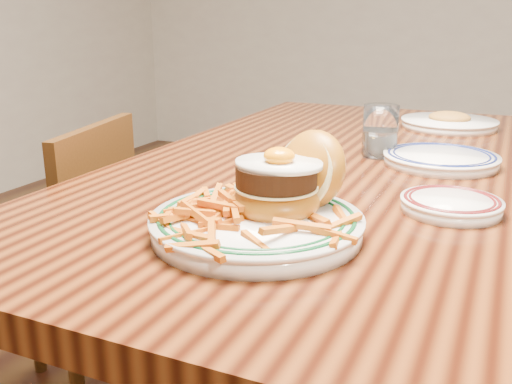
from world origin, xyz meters
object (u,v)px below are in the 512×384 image
at_px(chair_left, 66,270).
at_px(side_plate, 451,203).
at_px(main_plate, 266,206).
at_px(table, 333,198).

bearing_deg(chair_left, side_plate, -17.44).
bearing_deg(main_plate, chair_left, -178.95).
relative_size(chair_left, main_plate, 2.48).
bearing_deg(side_plate, chair_left, 178.30).
relative_size(table, chair_left, 1.97).
bearing_deg(side_plate, main_plate, -134.98).
distance_m(chair_left, main_plate, 0.82).
height_order(table, chair_left, chair_left).
bearing_deg(chair_left, main_plate, -35.47).
relative_size(table, side_plate, 9.94).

